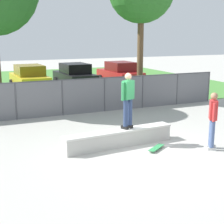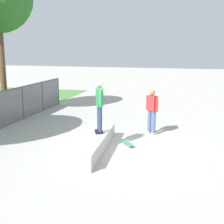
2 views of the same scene
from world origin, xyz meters
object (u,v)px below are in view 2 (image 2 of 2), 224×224
at_px(skateboarder, 100,104).
at_px(skateboard, 128,143).
at_px(concrete_ledge, 98,143).
at_px(bystander, 152,110).

relative_size(skateboarder, skateboard, 2.35).
distance_m(concrete_ledge, bystander, 3.01).
height_order(concrete_ledge, skateboard, concrete_ledge).
distance_m(concrete_ledge, skateboard, 1.24).
bearing_deg(skateboarder, skateboard, -55.85).
xyz_separation_m(skateboarder, skateboard, (0.59, -0.87, -1.48)).
relative_size(concrete_ledge, bystander, 2.10).
bearing_deg(concrete_ledge, skateboarder, 9.15).
bearing_deg(skateboard, concrete_ledge, 138.30).
xyz_separation_m(concrete_ledge, skateboard, (0.92, -0.82, -0.20)).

